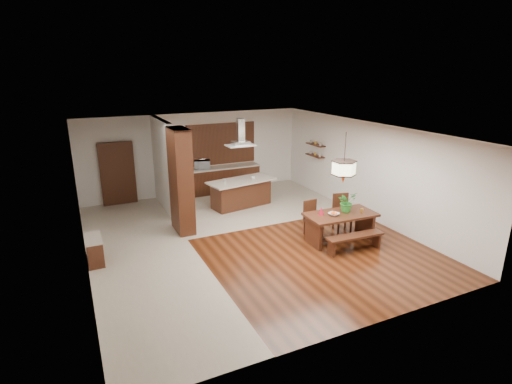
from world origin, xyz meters
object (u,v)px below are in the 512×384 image
microwave (202,164)px  dining_chair_left (314,219)px  fruit_bowl (334,214)px  range_hood (240,132)px  kitchen_island (241,193)px  dining_table (340,221)px  dining_bench (355,243)px  foliage_plant (347,202)px  island_cup (253,178)px  pendant_lantern (345,158)px  dining_chair_right (343,213)px  hallway_console (95,250)px

microwave → dining_chair_left: bearing=-55.9°
fruit_bowl → range_hood: bearing=105.3°
fruit_bowl → kitchen_island: size_ratio=0.11×
dining_table → dining_bench: size_ratio=1.24×
fruit_bowl → kitchen_island: 3.84m
dining_bench → foliage_plant: bearing=71.2°
island_cup → microwave: size_ratio=0.23×
fruit_bowl → range_hood: (-1.01, 3.70, 1.66)m
dining_bench → fruit_bowl: (-0.21, 0.64, 0.59)m
microwave → foliage_plant: bearing=-51.3°
dining_table → fruit_bowl: fruit_bowl is taller
dining_chair_left → range_hood: size_ratio=1.08×
island_cup → range_hood: bearing=161.2°
fruit_bowl → microwave: microwave is taller
dining_chair_left → pendant_lantern: bearing=-57.9°
dining_chair_right → dining_chair_left: bearing=-169.2°
dining_chair_left → range_hood: (-0.82, 3.08, 1.98)m
dining_bench → dining_chair_left: (-0.40, 1.26, 0.27)m
dining_chair_left → range_hood: 3.75m
dining_chair_left → foliage_plant: foliage_plant is taller
dining_bench → island_cup: island_cup is taller
dining_chair_right → kitchen_island: bearing=132.9°
pendant_lantern → fruit_bowl: pendant_lantern is taller
fruit_bowl → island_cup: size_ratio=2.13×
kitchen_island → island_cup: (0.37, -0.12, 0.49)m
dining_bench → dining_chair_left: dining_chair_left is taller
dining_table → range_hood: size_ratio=2.10×
dining_bench → fruit_bowl: size_ratio=5.70×
pendant_lantern → range_hood: size_ratio=1.46×
foliage_plant → dining_table: bearing=-163.4°
hallway_console → range_hood: (4.70, 2.20, 2.15)m
dining_chair_right → range_hood: bearing=132.9°
range_hood → microwave: 2.39m
fruit_bowl → dining_bench: bearing=-71.4°
fruit_bowl → microwave: (-1.73, 5.52, 0.30)m
dining_chair_left → microwave: size_ratio=1.74×
dining_table → dining_bench: bearing=-92.9°
kitchen_island → microwave: (-0.73, 1.82, 0.64)m
dining_bench → fruit_bowl: fruit_bowl is taller
dining_bench → microwave: size_ratio=2.74×
dining_table → range_hood: (-1.26, 3.66, 1.90)m
hallway_console → foliage_plant: size_ratio=1.62×
foliage_plant → kitchen_island: foliage_plant is taller
dining_table → dining_bench: 0.75m
dining_bench → dining_table: bearing=87.1°
hallway_console → kitchen_island: size_ratio=0.38×
dining_bench → foliage_plant: 1.13m
island_cup → foliage_plant: bearing=-72.4°
dining_chair_right → pendant_lantern: (-0.49, -0.54, 1.72)m
dining_bench → island_cup: 4.36m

